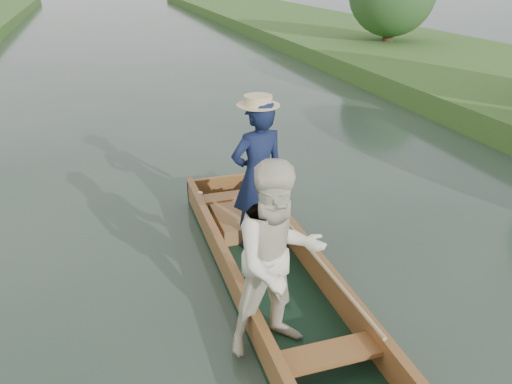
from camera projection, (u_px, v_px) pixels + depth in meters
name	position (u px, v px, depth m)	size (l,w,h in m)	color
ground	(271.00, 283.00, 6.03)	(120.00, 120.00, 0.00)	#283D30
trees_far	(230.00, 6.00, 12.38)	(22.58, 14.81, 4.44)	#47331E
punt	(268.00, 237.00, 5.49)	(1.38, 5.00, 2.09)	black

